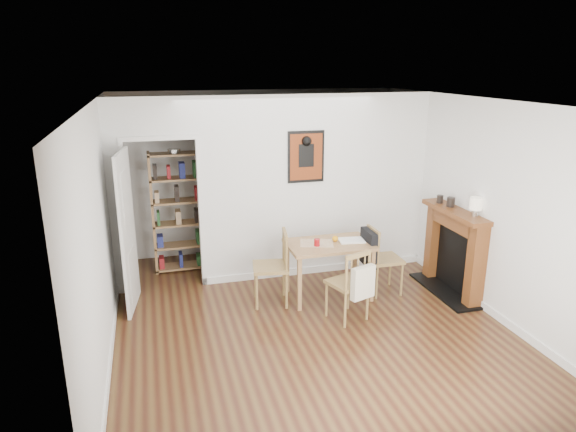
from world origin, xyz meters
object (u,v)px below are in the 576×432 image
object	(u,v)px
bookshelf	(178,213)
ceramic_jar_a	(451,202)
orange_fruit	(335,239)
notebook	(351,240)
red_glass	(317,243)
chair_left	(270,268)
chair_right	(383,259)
dining_table	(329,250)
mantel_lamp	(476,205)
ceramic_jar_b	(440,199)
chair_front	(348,284)
fireplace	(455,248)

from	to	relation	value
bookshelf	ceramic_jar_a	bearing A→B (deg)	-25.29
orange_fruit	notebook	size ratio (longest dim) A/B	0.24
ceramic_jar_a	red_glass	bearing A→B (deg)	177.45
chair_left	ceramic_jar_a	distance (m)	2.55
chair_right	notebook	bearing A→B (deg)	170.26
dining_table	chair_right	distance (m)	0.77
mantel_lamp	ceramic_jar_b	world-z (taller)	mantel_lamp
chair_left	bookshelf	xyz separation A→B (m)	(-1.04, 1.48, 0.40)
mantel_lamp	ceramic_jar_b	xyz separation A→B (m)	(-0.08, 0.68, -0.10)
chair_front	notebook	distance (m)	0.78
dining_table	mantel_lamp	bearing A→B (deg)	-19.99
chair_front	ceramic_jar_b	bearing A→B (deg)	24.03
chair_right	mantel_lamp	world-z (taller)	mantel_lamp
fireplace	chair_front	bearing A→B (deg)	-167.77
fireplace	ceramic_jar_b	xyz separation A→B (m)	(-0.07, 0.35, 0.60)
notebook	chair_left	bearing A→B (deg)	179.60
bookshelf	chair_front	bearing A→B (deg)	-49.36
red_glass	ceramic_jar_a	size ratio (longest dim) A/B	0.75
orange_fruit	notebook	distance (m)	0.22
ceramic_jar_a	ceramic_jar_b	bearing A→B (deg)	99.70
ceramic_jar_a	chair_right	bearing A→B (deg)	175.17
red_glass	notebook	distance (m)	0.51
dining_table	chair_left	bearing A→B (deg)	179.00
red_glass	mantel_lamp	distance (m)	2.03
bookshelf	ceramic_jar_b	xyz separation A→B (m)	(3.44, -1.43, 0.33)
dining_table	chair_front	bearing A→B (deg)	-88.84
fireplace	chair_right	bearing A→B (deg)	166.73
chair_left	chair_front	xyz separation A→B (m)	(0.80, -0.66, -0.03)
fireplace	ceramic_jar_b	distance (m)	0.70
ceramic_jar_a	ceramic_jar_b	distance (m)	0.21
ceramic_jar_b	chair_right	bearing A→B (deg)	-171.39
chair_front	notebook	size ratio (longest dim) A/B	2.76
red_glass	orange_fruit	bearing A→B (deg)	20.21
fireplace	orange_fruit	xyz separation A→B (m)	(-1.58, 0.33, 0.17)
fireplace	orange_fruit	distance (m)	1.63
fireplace	notebook	world-z (taller)	fireplace
ceramic_jar_a	ceramic_jar_b	xyz separation A→B (m)	(-0.04, 0.21, -0.01)
orange_fruit	fireplace	bearing A→B (deg)	-11.82
chair_left	chair_right	distance (m)	1.53
dining_table	bookshelf	size ratio (longest dim) A/B	0.61
chair_left	red_glass	xyz separation A→B (m)	(0.59, -0.08, 0.31)
ceramic_jar_a	mantel_lamp	bearing A→B (deg)	-84.35
fireplace	ceramic_jar_b	size ratio (longest dim) A/B	11.51
mantel_lamp	ceramic_jar_a	world-z (taller)	mantel_lamp
bookshelf	ceramic_jar_a	world-z (taller)	bookshelf
notebook	mantel_lamp	size ratio (longest dim) A/B	1.35
bookshelf	dining_table	bearing A→B (deg)	-39.29
bookshelf	mantel_lamp	bearing A→B (deg)	-30.96
red_glass	orange_fruit	xyz separation A→B (m)	(0.29, 0.11, -0.01)
notebook	ceramic_jar_a	bearing A→B (deg)	-6.44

